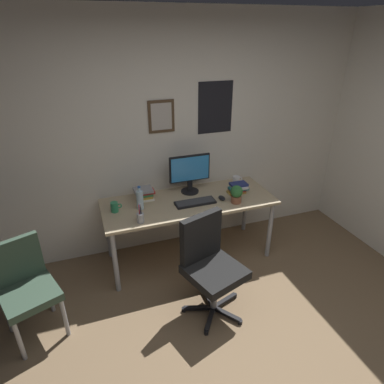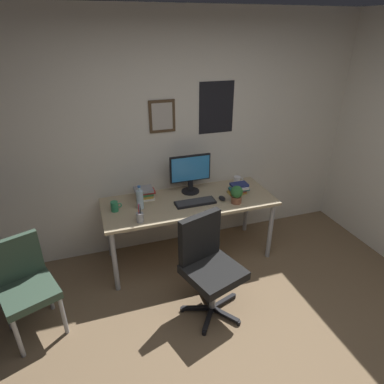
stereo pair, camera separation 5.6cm
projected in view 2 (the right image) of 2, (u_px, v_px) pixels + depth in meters
wall_back at (179, 137)px, 3.67m from camera, size 4.40×0.10×2.60m
desk at (189, 206)px, 3.57m from camera, size 1.84×0.71×0.73m
office_chair at (208, 262)px, 2.93m from camera, size 0.58×0.60×0.95m
side_chair at (25, 282)px, 2.74m from camera, size 0.54×0.55×0.88m
monitor at (190, 172)px, 3.63m from camera, size 0.46×0.20×0.43m
keyboard at (195, 202)px, 3.48m from camera, size 0.43×0.15×0.03m
computer_mouse at (222, 198)px, 3.55m from camera, size 0.06×0.11×0.04m
water_bottle at (140, 199)px, 3.35m from camera, size 0.07×0.07×0.25m
coffee_mug_near at (115, 206)px, 3.32m from camera, size 0.11×0.08×0.10m
coffee_mug_far at (237, 180)px, 3.90m from camera, size 0.12×0.08×0.10m
potted_plant at (237, 194)px, 3.45m from camera, size 0.13×0.13×0.19m
pen_cup at (140, 217)px, 3.13m from camera, size 0.07×0.07×0.20m
book_stack_left at (238, 188)px, 3.68m from camera, size 0.22×0.17×0.12m
book_stack_right at (145, 193)px, 3.56m from camera, size 0.21×0.17×0.13m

